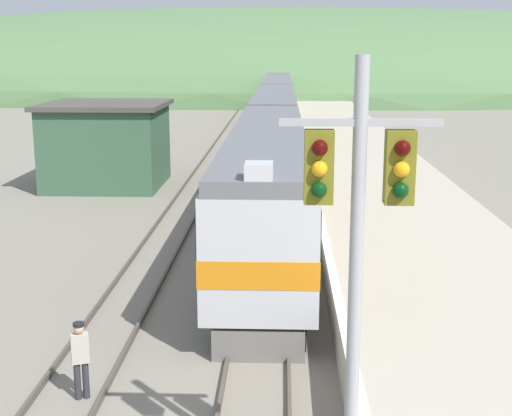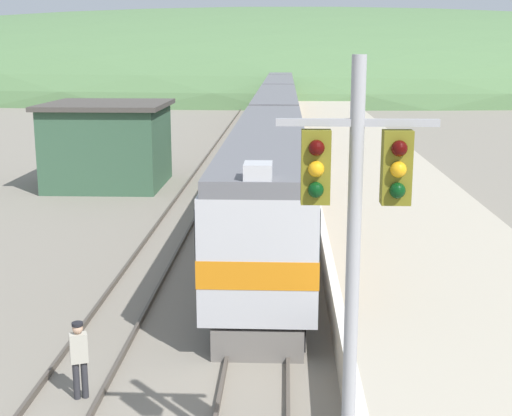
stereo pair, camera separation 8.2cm
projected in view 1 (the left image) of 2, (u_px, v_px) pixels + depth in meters
The scene contains 12 objects.
track_main at pixel (278, 117), 74.80m from camera, with size 1.52×180.00×0.16m.
track_siding at pixel (240, 117), 74.94m from camera, with size 1.51×180.00×0.16m.
platform at pixel (342, 136), 55.01m from camera, with size 6.65×140.00×1.10m.
distant_hills at pixel (280, 87), 134.55m from camera, with size 233.84×105.23×28.63m.
station_shed at pixel (107, 144), 37.59m from camera, with size 6.26×6.35×4.41m.
express_train_lead_car at pixel (268, 183), 26.19m from camera, with size 2.84×21.11×4.67m.
carriage_second at pixel (275, 122), 47.71m from camera, with size 2.83×20.81×4.31m.
carriage_third at pixel (277, 99), 68.85m from camera, with size 2.83×20.81×4.31m.
carriage_fourth at pixel (279, 87), 89.99m from camera, with size 2.83×20.81×4.31m.
carriage_fifth at pixel (279, 79), 111.13m from camera, with size 2.83×20.81×4.31m.
signal_mast_main at pixel (357, 235), 9.92m from camera, with size 2.20×0.42×7.12m.
track_worker at pixel (80, 356), 14.78m from camera, with size 0.41×0.33×1.69m.
Camera 1 is at (0.52, -5.10, 7.21)m, focal length 50.00 mm.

